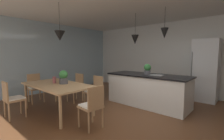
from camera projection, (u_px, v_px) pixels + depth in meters
The scene contains 17 objects.
ground_plane at pixel (130, 122), 3.47m from camera, with size 10.00×8.40×0.04m, color brown.
wall_back_kitchen at pixel (181, 58), 5.77m from camera, with size 10.00×0.12×2.70m, color silver.
window_wall_left_glazing at pixel (44, 58), 6.02m from camera, with size 0.06×8.40×2.70m, color #9EB7C6.
dining_table at pixel (57, 86), 3.95m from camera, with size 1.93×1.03×0.73m.
chair_far_right at pixel (95, 91), 4.34m from camera, with size 0.41×0.41×0.87m.
chair_kitchen_end at pixel (92, 105), 3.09m from camera, with size 0.43×0.43×0.87m.
chair_window_end at pixel (35, 87), 4.85m from camera, with size 0.43×0.43×0.87m.
chair_near_left at pixel (12, 98), 3.60m from camera, with size 0.41×0.41×0.87m.
chair_far_left at pixel (76, 86), 4.92m from camera, with size 0.41×0.41×0.87m.
kitchen_island at pixel (148, 89), 4.55m from camera, with size 2.34×0.93×0.91m.
refrigerator at pixel (205, 70), 4.93m from camera, with size 0.71×0.67×1.95m.
pendant_over_table at pixel (60, 36), 3.73m from camera, with size 0.25×0.25×0.90m.
pendant_over_island_main at pixel (135, 40), 4.71m from camera, with size 0.22×0.22×0.92m.
pendant_over_island_aux at pixel (164, 33), 4.10m from camera, with size 0.20×0.20×0.81m.
potted_plant_on_island at pixel (147, 69), 4.50m from camera, with size 0.20×0.20×0.30m.
potted_plant_on_table at pixel (63, 77), 3.98m from camera, with size 0.22×0.22×0.35m.
vase_on_dining_table at pixel (54, 80), 4.06m from camera, with size 0.09×0.09×0.17m.
Camera 1 is at (1.91, -2.77, 1.47)m, focal length 25.07 mm.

